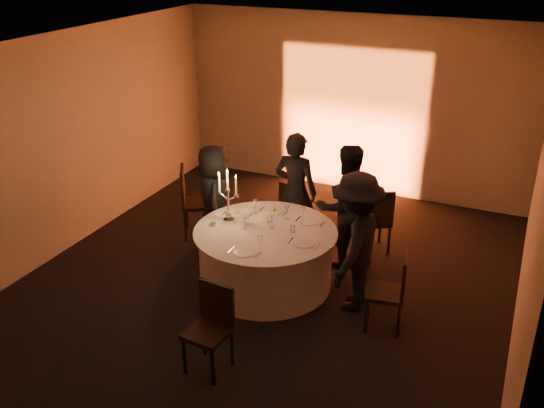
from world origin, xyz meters
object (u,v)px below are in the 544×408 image
at_px(chair_back_left, 293,205).
at_px(guest_back_right, 345,206).
at_px(chair_left, 192,198).
at_px(guest_right, 356,242).
at_px(guest_back_left, 296,192).
at_px(chair_front, 211,323).
at_px(banquet_table, 266,258).
at_px(candelabra, 228,203).
at_px(chair_right, 392,288).
at_px(coffee_cup, 213,223).
at_px(guest_left, 215,199).
at_px(chair_back_right, 376,218).

distance_m(chair_back_left, guest_back_right, 1.15).
distance_m(chair_left, guest_right, 2.85).
relative_size(guest_back_left, guest_back_right, 1.00).
relative_size(chair_back_left, chair_front, 0.91).
distance_m(banquet_table, candelabra, 0.84).
xyz_separation_m(chair_left, guest_right, (2.72, -0.81, 0.25)).
bearing_deg(chair_right, coffee_cup, -104.08).
height_order(guest_left, guest_back_right, guest_back_right).
bearing_deg(chair_left, coffee_cup, -166.50).
distance_m(chair_back_left, guest_back_left, 0.54).
distance_m(banquet_table, guest_left, 1.25).
distance_m(chair_left, guest_back_right, 2.32).
xyz_separation_m(banquet_table, guest_back_right, (0.74, 0.91, 0.47)).
xyz_separation_m(guest_back_right, coffee_cup, (-1.41, -1.04, -0.06)).
bearing_deg(guest_right, chair_left, -106.79).
bearing_deg(chair_right, chair_back_right, -169.04).
height_order(chair_back_left, guest_right, guest_right).
relative_size(chair_back_right, chair_right, 1.02).
distance_m(guest_left, candelabra, 0.74).
height_order(chair_front, guest_right, guest_right).
relative_size(chair_back_right, candelabra, 1.36).
relative_size(guest_back_right, coffee_cup, 15.59).
xyz_separation_m(banquet_table, guest_back_left, (-0.04, 1.09, 0.48)).
distance_m(chair_left, guest_left, 0.60).
relative_size(banquet_table, chair_back_right, 1.86).
xyz_separation_m(chair_front, coffee_cup, (-0.84, 1.56, 0.27)).
bearing_deg(guest_right, chair_back_left, -136.60).
xyz_separation_m(chair_left, chair_back_right, (2.61, 0.57, -0.06)).
bearing_deg(guest_back_left, chair_left, 12.53).
distance_m(guest_left, guest_back_right, 1.81).
height_order(chair_left, guest_right, guest_right).
bearing_deg(chair_front, guest_back_right, 82.66).
bearing_deg(coffee_cup, guest_left, 117.83).
height_order(guest_back_right, candelabra, guest_back_right).
distance_m(coffee_cup, candelabra, 0.32).
bearing_deg(guest_right, chair_front, -30.77).
bearing_deg(chair_back_right, banquet_table, 18.05).
height_order(chair_left, candelabra, candelabra).
distance_m(chair_front, candelabra, 1.95).
relative_size(guest_right, coffee_cup, 15.63).
relative_size(chair_back_left, guest_left, 0.55).
bearing_deg(candelabra, guest_left, 134.03).
xyz_separation_m(chair_back_left, chair_right, (1.90, -1.72, 0.06)).
bearing_deg(guest_right, guest_back_left, -132.49).
xyz_separation_m(chair_left, chair_back_left, (1.35, 0.63, -0.13)).
height_order(chair_right, guest_back_left, guest_back_left).
distance_m(chair_right, guest_right, 0.68).
xyz_separation_m(chair_left, coffee_cup, (0.89, -0.94, 0.19)).
relative_size(chair_left, candelabra, 1.50).
distance_m(guest_left, guest_back_left, 1.13).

